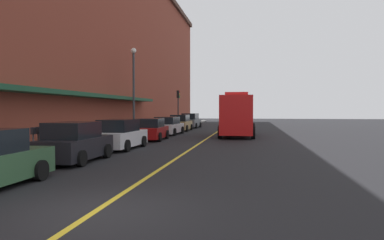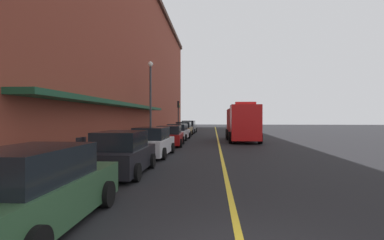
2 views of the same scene
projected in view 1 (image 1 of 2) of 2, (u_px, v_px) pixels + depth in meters
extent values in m
plane|color=black|center=(214.00, 134.00, 32.56)|extent=(112.00, 112.00, 0.00)
cube|color=gray|center=(147.00, 132.00, 33.56)|extent=(2.40, 70.00, 0.15)
cube|color=gold|center=(214.00, 134.00, 32.55)|extent=(0.16, 70.00, 0.01)
cube|color=brown|center=(81.00, 39.00, 33.28)|extent=(9.48, 64.00, 17.24)
cube|color=#19472D|center=(100.00, 96.00, 24.70)|extent=(1.20, 22.40, 0.24)
cylinder|color=black|center=(41.00, 170.00, 11.21)|extent=(0.23, 0.64, 0.64)
cube|color=black|center=(75.00, 148.00, 15.31)|extent=(1.80, 4.15, 0.83)
cube|color=black|center=(73.00, 130.00, 15.09)|extent=(1.61, 2.29, 0.68)
cylinder|color=black|center=(70.00, 150.00, 16.72)|extent=(0.23, 0.64, 0.64)
cylinder|color=black|center=(107.00, 151.00, 16.45)|extent=(0.23, 0.64, 0.64)
cylinder|color=black|center=(38.00, 158.00, 14.19)|extent=(0.23, 0.64, 0.64)
cylinder|color=black|center=(81.00, 158.00, 13.92)|extent=(0.23, 0.64, 0.64)
cube|color=silver|center=(120.00, 138.00, 20.30)|extent=(1.88, 4.47, 0.81)
cube|color=black|center=(119.00, 125.00, 20.06)|extent=(1.66, 2.47, 0.66)
cylinder|color=black|center=(115.00, 141.00, 21.82)|extent=(0.23, 0.64, 0.64)
cylinder|color=black|center=(143.00, 141.00, 21.49)|extent=(0.23, 0.64, 0.64)
cylinder|color=black|center=(94.00, 145.00, 19.12)|extent=(0.23, 0.64, 0.64)
cylinder|color=black|center=(127.00, 146.00, 18.79)|extent=(0.23, 0.64, 0.64)
cube|color=maroon|center=(150.00, 132.00, 26.15)|extent=(2.03, 4.25, 0.76)
cube|color=black|center=(150.00, 123.00, 25.92)|extent=(1.77, 2.36, 0.62)
cylinder|color=black|center=(142.00, 134.00, 27.56)|extent=(0.24, 0.65, 0.64)
cylinder|color=black|center=(167.00, 134.00, 27.33)|extent=(0.24, 0.65, 0.64)
cylinder|color=black|center=(133.00, 137.00, 24.99)|extent=(0.24, 0.65, 0.64)
cylinder|color=black|center=(160.00, 137.00, 24.75)|extent=(0.24, 0.65, 0.64)
cube|color=silver|center=(168.00, 128.00, 31.99)|extent=(2.00, 4.81, 0.76)
cube|color=black|center=(167.00, 120.00, 31.74)|extent=(1.74, 2.67, 0.62)
cylinder|color=black|center=(162.00, 130.00, 33.62)|extent=(0.24, 0.65, 0.64)
cylinder|color=black|center=(182.00, 130.00, 33.26)|extent=(0.24, 0.65, 0.64)
cylinder|color=black|center=(153.00, 132.00, 30.74)|extent=(0.24, 0.65, 0.64)
cylinder|color=black|center=(174.00, 132.00, 30.37)|extent=(0.24, 0.65, 0.64)
cube|color=#A5844C|center=(180.00, 125.00, 37.69)|extent=(1.80, 4.33, 0.81)
cube|color=black|center=(180.00, 118.00, 37.45)|extent=(1.61, 2.39, 0.67)
cylinder|color=black|center=(175.00, 127.00, 39.17)|extent=(0.22, 0.64, 0.64)
cylinder|color=black|center=(191.00, 127.00, 38.87)|extent=(0.22, 0.64, 0.64)
cylinder|color=black|center=(169.00, 128.00, 36.52)|extent=(0.22, 0.64, 0.64)
cylinder|color=black|center=(187.00, 128.00, 36.22)|extent=(0.22, 0.64, 0.64)
cube|color=#595B60|center=(191.00, 123.00, 43.65)|extent=(1.93, 4.75, 0.86)
cube|color=black|center=(190.00, 116.00, 43.39)|extent=(1.69, 2.63, 0.70)
cylinder|color=black|center=(186.00, 125.00, 45.26)|extent=(0.24, 0.65, 0.64)
cylinder|color=black|center=(200.00, 125.00, 44.91)|extent=(0.24, 0.65, 0.64)
cylinder|color=black|center=(181.00, 126.00, 42.40)|extent=(0.24, 0.65, 0.64)
cylinder|color=black|center=(196.00, 126.00, 42.05)|extent=(0.24, 0.65, 0.64)
cube|color=red|center=(237.00, 115.00, 27.09)|extent=(2.43, 2.25, 2.95)
cube|color=red|center=(238.00, 116.00, 31.21)|extent=(2.43, 5.45, 2.72)
cube|color=red|center=(237.00, 94.00, 27.04)|extent=(1.70, 0.60, 0.24)
cylinder|color=black|center=(253.00, 132.00, 27.01)|extent=(0.30, 1.00, 1.00)
cylinder|color=black|center=(220.00, 132.00, 27.40)|extent=(0.30, 1.00, 1.00)
cylinder|color=black|center=(253.00, 130.00, 30.37)|extent=(0.30, 1.00, 1.00)
cylinder|color=black|center=(223.00, 130.00, 30.77)|extent=(0.30, 1.00, 1.00)
cylinder|color=black|center=(253.00, 128.00, 32.54)|extent=(0.30, 1.00, 1.00)
cylinder|color=black|center=(225.00, 128.00, 32.94)|extent=(0.30, 1.00, 1.00)
cylinder|color=#4C4C51|center=(38.00, 146.00, 14.96)|extent=(0.07, 0.07, 1.05)
cube|color=black|center=(38.00, 130.00, 14.94)|extent=(0.14, 0.18, 0.28)
cylinder|color=#4C4C51|center=(83.00, 139.00, 18.91)|extent=(0.07, 0.07, 1.05)
cube|color=black|center=(83.00, 126.00, 18.89)|extent=(0.14, 0.18, 0.28)
cylinder|color=#4C4C51|center=(33.00, 147.00, 14.62)|extent=(0.07, 0.07, 1.05)
cube|color=black|center=(33.00, 131.00, 14.60)|extent=(0.14, 0.18, 0.28)
cylinder|color=#4C4C51|center=(124.00, 132.00, 25.03)|extent=(0.07, 0.07, 1.05)
cube|color=black|center=(124.00, 122.00, 25.01)|extent=(0.14, 0.18, 0.28)
cylinder|color=#33383D|center=(134.00, 94.00, 28.91)|extent=(0.18, 0.18, 6.50)
sphere|color=white|center=(134.00, 51.00, 28.81)|extent=(0.44, 0.44, 0.44)
cylinder|color=#232326|center=(178.00, 112.00, 43.18)|extent=(0.14, 0.14, 3.40)
cube|color=black|center=(178.00, 94.00, 43.12)|extent=(0.28, 0.36, 0.90)
sphere|color=red|center=(179.00, 92.00, 43.08)|extent=(0.16, 0.16, 0.16)
sphere|color=gold|center=(179.00, 94.00, 43.09)|extent=(0.16, 0.16, 0.16)
sphere|color=green|center=(179.00, 97.00, 43.10)|extent=(0.16, 0.16, 0.16)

